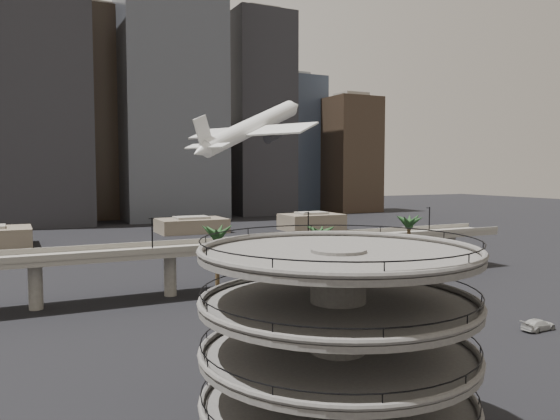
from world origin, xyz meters
name	(u,v)px	position (x,y,z in m)	size (l,w,h in m)	color
ground	(428,400)	(0.00, 0.00, 0.00)	(700.00, 700.00, 0.00)	black
parking_ramp	(338,329)	(-13.00, -4.00, 9.84)	(22.20, 22.20, 17.35)	#4F4C4A
overpass	(228,251)	(0.00, 55.00, 7.34)	(130.00, 9.30, 14.70)	slate
palm_trees	(321,231)	(14.02, 44.65, 11.43)	(42.40, 10.40, 14.00)	#40311B
low_buildings	(155,228)	(6.89, 142.30, 2.86)	(135.00, 27.50, 6.80)	brown
skyline	(133,116)	(15.11, 217.08, 47.46)	(269.00, 86.00, 129.69)	gray
airborne_jet	(251,128)	(12.23, 72.07, 31.84)	(34.25, 32.14, 16.47)	silver
car_a	(369,333)	(6.09, 18.50, 0.75)	(1.78, 4.42, 1.51)	#973415
car_b	(426,329)	(14.32, 16.71, 0.70)	(1.48, 4.25, 1.40)	black
car_c	(538,325)	(29.80, 11.25, 0.80)	(2.23, 5.49, 1.59)	#B2B2AE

